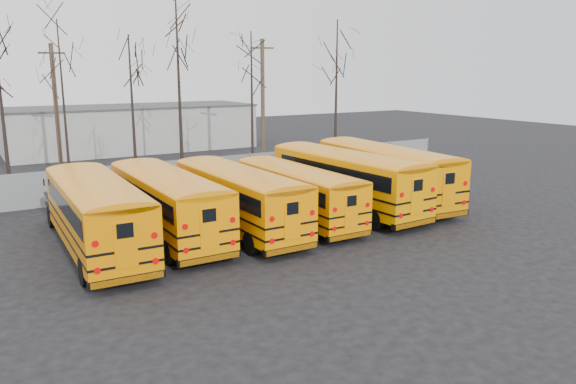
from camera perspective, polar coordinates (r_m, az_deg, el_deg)
ground at (r=25.07m, az=0.67°, el=-4.75°), size 120.00×120.00×0.00m
fence at (r=35.31m, az=-9.66°, el=1.76°), size 40.00×0.04×2.00m
distant_building at (r=54.63m, az=-15.57°, el=6.22°), size 22.00×8.00×4.00m
bus_a at (r=24.06m, az=-18.99°, el=-1.61°), size 2.92×11.32×3.15m
bus_b at (r=25.31m, az=-12.34°, el=-0.66°), size 2.56×10.99×3.07m
bus_c at (r=25.89m, az=-5.25°, el=-0.19°), size 2.63×10.85×3.03m
bus_d at (r=27.42m, az=0.78°, el=0.31°), size 2.34×10.09×2.82m
bus_e at (r=29.67m, az=5.67°, el=1.68°), size 3.31×11.81×3.27m
bus_f at (r=31.80m, az=9.62°, el=2.33°), size 3.54×11.98×3.31m
utility_pole_left at (r=39.52m, az=-22.45°, el=7.42°), size 1.60×0.35×9.00m
utility_pole_right at (r=42.28m, az=-2.58°, el=8.97°), size 1.66×0.61×9.55m
tree_2 at (r=37.28m, az=-27.08°, el=7.65°), size 0.26×0.26×10.38m
tree_3 at (r=35.72m, az=-21.79°, el=7.82°), size 0.26×0.26×10.20m
tree_4 at (r=35.96m, az=-15.49°, el=7.64°), size 0.26×0.26×9.41m
tree_5 at (r=40.54m, az=-11.02°, el=10.66°), size 0.26×0.26×12.69m
tree_6 at (r=38.99m, az=-3.68°, el=8.74°), size 0.26×0.26×9.89m
tree_7 at (r=43.91m, az=4.91°, el=9.87°), size 0.26×0.26×11.05m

